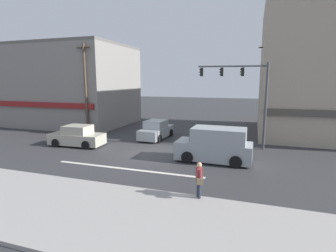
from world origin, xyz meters
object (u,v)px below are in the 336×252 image
at_px(van_crossing_rightbound, 215,145).
at_px(traffic_light_mast, 247,90).
at_px(utility_pole_near_left, 86,88).
at_px(utility_pole_far_right, 265,89).
at_px(pedestrian_foreground_with_bag, 199,179).
at_px(sedan_crossing_center, 156,130).
at_px(sedan_waiting_far, 77,137).

bearing_deg(van_crossing_rightbound, traffic_light_mast, 67.01).
xyz_separation_m(utility_pole_near_left, traffic_light_mast, (14.04, -0.77, 0.05)).
distance_m(utility_pole_far_right, traffic_light_mast, 5.17).
bearing_deg(utility_pole_far_right, van_crossing_rightbound, -108.50).
distance_m(traffic_light_mast, pedestrian_foreground_with_bag, 10.20).
relative_size(utility_pole_near_left, traffic_light_mast, 1.32).
height_order(utility_pole_far_right, sedan_crossing_center, utility_pole_far_right).
distance_m(traffic_light_mast, van_crossing_rightbound, 5.31).
distance_m(sedan_crossing_center, sedan_waiting_far, 6.48).
bearing_deg(utility_pole_near_left, sedan_waiting_far, -65.29).
distance_m(utility_pole_far_right, sedan_crossing_center, 10.15).
bearing_deg(utility_pole_far_right, sedan_waiting_far, -148.98).
bearing_deg(traffic_light_mast, van_crossing_rightbound, -112.99).
xyz_separation_m(sedan_crossing_center, sedan_waiting_far, (-4.85, -4.30, 0.00)).
bearing_deg(van_crossing_rightbound, utility_pole_near_left, 159.68).
xyz_separation_m(sedan_crossing_center, van_crossing_rightbound, (5.76, -4.97, 0.29)).
xyz_separation_m(traffic_light_mast, van_crossing_rightbound, (-1.63, -3.83, -3.30)).
distance_m(sedan_waiting_far, pedestrian_foreground_with_bag, 12.50).
height_order(utility_pole_near_left, van_crossing_rightbound, utility_pole_near_left).
distance_m(utility_pole_far_right, van_crossing_rightbound, 9.84).
height_order(utility_pole_near_left, sedan_crossing_center, utility_pole_near_left).
height_order(van_crossing_rightbound, pedestrian_foreground_with_bag, van_crossing_rightbound).
bearing_deg(traffic_light_mast, utility_pole_near_left, 176.88).
bearing_deg(utility_pole_near_left, pedestrian_foreground_with_bag, -39.31).
relative_size(traffic_light_mast, van_crossing_rightbound, 1.34).
bearing_deg(pedestrian_foreground_with_bag, utility_pole_near_left, 140.69).
bearing_deg(sedan_crossing_center, sedan_waiting_far, -138.44).
relative_size(utility_pole_far_right, sedan_waiting_far, 1.94).
distance_m(traffic_light_mast, sedan_crossing_center, 8.29).
relative_size(utility_pole_far_right, van_crossing_rightbound, 1.76).
relative_size(traffic_light_mast, sedan_waiting_far, 1.48).
relative_size(utility_pole_near_left, sedan_waiting_far, 1.96).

